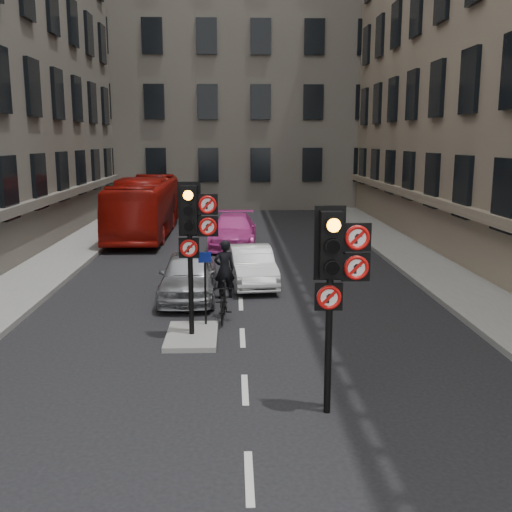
{
  "coord_description": "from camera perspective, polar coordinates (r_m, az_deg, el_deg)",
  "views": [
    {
      "loc": [
        -0.19,
        -8.6,
        4.64
      ],
      "look_at": [
        0.2,
        1.85,
        2.6
      ],
      "focal_mm": 42.0,
      "sensor_mm": 36.0,
      "label": 1
    }
  ],
  "objects": [
    {
      "name": "info_sign",
      "position": [
        14.74,
        -4.87,
        -2.1
      ],
      "size": [
        0.31,
        0.13,
        1.83
      ],
      "rotation": [
        0.0,
        0.0,
        0.24
      ],
      "color": "black",
      "rests_on": "centre_island"
    },
    {
      "name": "car_white",
      "position": [
        19.37,
        -0.44,
        -0.93
      ],
      "size": [
        1.67,
        3.87,
        1.24
      ],
      "primitive_type": "imported",
      "rotation": [
        0.0,
        0.0,
        0.1
      ],
      "color": "silver",
      "rests_on": "ground"
    },
    {
      "name": "centre_island",
      "position": [
        14.39,
        -6.12,
        -7.58
      ],
      "size": [
        1.2,
        2.0,
        0.12
      ],
      "primitive_type": "cube",
      "color": "gray",
      "rests_on": "ground"
    },
    {
      "name": "motorcycle",
      "position": [
        15.65,
        -3.13,
        -4.31
      ],
      "size": [
        0.54,
        1.68,
        1.0
      ],
      "primitive_type": "imported",
      "rotation": [
        0.0,
        0.0,
        -0.04
      ],
      "color": "black",
      "rests_on": "ground"
    },
    {
      "name": "car_pink",
      "position": [
        26.26,
        -2.18,
        2.41
      ],
      "size": [
        2.23,
        4.93,
        1.4
      ],
      "primitive_type": "imported",
      "rotation": [
        0.0,
        0.0,
        -0.06
      ],
      "color": "#D33E9E",
      "rests_on": "ground"
    },
    {
      "name": "pavement_left",
      "position": [
        22.23,
        -20.5,
        -1.5
      ],
      "size": [
        3.0,
        50.0,
        0.16
      ],
      "primitive_type": "cube",
      "color": "gray",
      "rests_on": "ground"
    },
    {
      "name": "ground",
      "position": [
        9.78,
        -0.82,
        -17.3
      ],
      "size": [
        120.0,
        120.0,
        0.0
      ],
      "primitive_type": "plane",
      "color": "black",
      "rests_on": "ground"
    },
    {
      "name": "bus_red",
      "position": [
        29.71,
        -10.53,
        4.64
      ],
      "size": [
        2.39,
        10.19,
        2.84
      ],
      "primitive_type": "imported",
      "rotation": [
        0.0,
        0.0,
        0.0
      ],
      "color": "maroon",
      "rests_on": "ground"
    },
    {
      "name": "building_far",
      "position": [
        46.91,
        -2.01,
        17.61
      ],
      "size": [
        30.0,
        14.0,
        20.0
      ],
      "primitive_type": "cube",
      "color": "#6A6459",
      "rests_on": "ground"
    },
    {
      "name": "pavement_right",
      "position": [
        22.36,
        17.19,
        -1.22
      ],
      "size": [
        3.0,
        50.0,
        0.16
      ],
      "primitive_type": "cube",
      "color": "gray",
      "rests_on": "ground"
    },
    {
      "name": "signal_far",
      "position": [
        13.76,
        -5.99,
        2.89
      ],
      "size": [
        0.91,
        0.4,
        3.58
      ],
      "color": "black",
      "rests_on": "centre_island"
    },
    {
      "name": "car_silver",
      "position": [
        17.81,
        -6.45,
        -1.84
      ],
      "size": [
        1.65,
        4.06,
        1.38
      ],
      "primitive_type": "imported",
      "rotation": [
        0.0,
        0.0,
        0.0
      ],
      "color": "#96989C",
      "rests_on": "ground"
    },
    {
      "name": "motorcyclist",
      "position": [
        17.69,
        -3.03,
        -1.26
      ],
      "size": [
        0.74,
        0.6,
        1.75
      ],
      "primitive_type": "imported",
      "rotation": [
        0.0,
        0.0,
        3.47
      ],
      "color": "black",
      "rests_on": "ground"
    },
    {
      "name": "signal_near",
      "position": [
        9.95,
        7.59,
        -0.99
      ],
      "size": [
        0.91,
        0.4,
        3.58
      ],
      "color": "black",
      "rests_on": "ground"
    }
  ]
}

